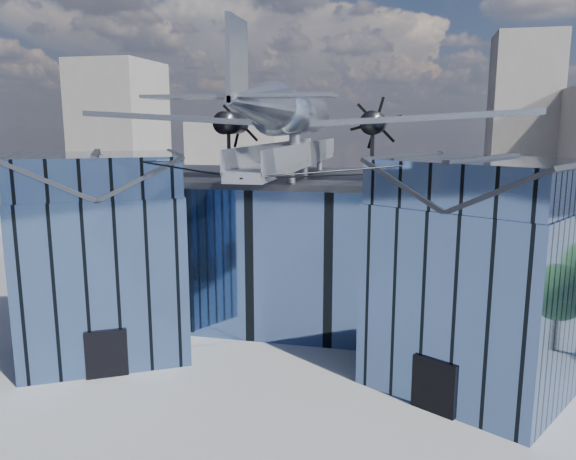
# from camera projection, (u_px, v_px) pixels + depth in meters

# --- Properties ---
(ground_plane) EXTENTS (120.00, 120.00, 0.00)m
(ground_plane) POSITION_uv_depth(u_px,v_px,m) (280.00, 358.00, 32.66)
(ground_plane) COLOR gray
(museum) EXTENTS (32.88, 24.50, 17.60)m
(museum) POSITION_uv_depth(u_px,v_px,m) (301.00, 244.00, 37.20)
(museum) COLOR #4A6798
(museum) RESTS_ON ground
(bg_towers) EXTENTS (77.00, 24.50, 26.00)m
(bg_towers) POSITION_uv_depth(u_px,v_px,m) (374.00, 148.00, 78.86)
(bg_towers) COLOR slate
(bg_towers) RESTS_ON ground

